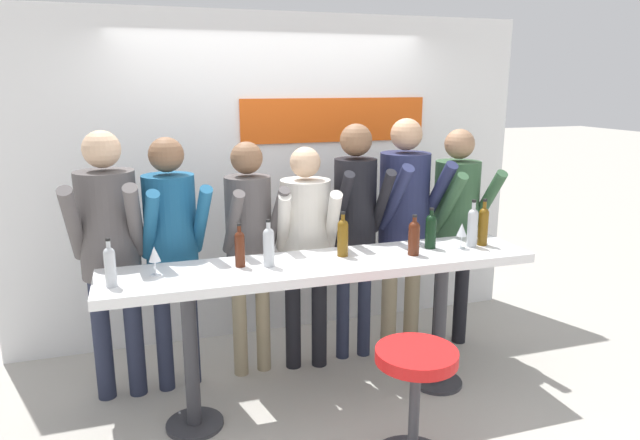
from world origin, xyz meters
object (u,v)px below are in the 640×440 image
(wine_bottle_5, at_px, (473,226))
(wine_bottle_6, at_px, (414,236))
(tasting_table, at_px, (324,283))
(wine_bottle_4, at_px, (110,265))
(wine_bottle_7, at_px, (343,236))
(wine_glass_0, at_px, (462,231))
(person_center_right, at_px, (355,214))
(wine_bottle_1, at_px, (269,245))
(person_left, at_px, (172,236))
(bar_stool, at_px, (415,388))
(person_right, at_px, (404,210))
(wine_bottle_3, at_px, (483,224))
(person_far_left, at_px, (109,238))
(wine_bottle_0, at_px, (431,229))
(wine_bottle_2, at_px, (240,247))
(person_center, at_px, (306,235))
(person_far_right, at_px, (456,214))
(wine_glass_1, at_px, (154,255))
(person_center_left, at_px, (249,233))

(wine_bottle_5, relative_size, wine_bottle_6, 1.22)
(tasting_table, bearing_deg, wine_bottle_4, -176.44)
(wine_bottle_4, relative_size, wine_bottle_7, 0.94)
(wine_glass_0, bearing_deg, tasting_table, 179.36)
(person_center_right, relative_size, wine_bottle_1, 6.14)
(tasting_table, xyz_separation_m, person_left, (-0.90, 0.53, 0.25))
(bar_stool, distance_m, person_right, 1.62)
(wine_bottle_3, bearing_deg, tasting_table, -179.21)
(person_far_left, distance_m, wine_bottle_0, 2.13)
(wine_bottle_0, relative_size, wine_bottle_6, 1.04)
(wine_bottle_2, relative_size, wine_bottle_4, 0.98)
(person_left, xyz_separation_m, wine_glass_0, (1.88, -0.54, 0.02))
(person_left, relative_size, wine_bottle_1, 5.96)
(person_center_right, distance_m, wine_bottle_0, 0.62)
(person_center, relative_size, wine_bottle_3, 5.10)
(wine_bottle_4, distance_m, wine_bottle_6, 1.87)
(wine_bottle_1, bearing_deg, person_left, 136.49)
(person_center_right, relative_size, wine_bottle_3, 5.56)
(bar_stool, height_order, person_far_right, person_far_right)
(wine_bottle_1, bearing_deg, wine_bottle_6, -3.32)
(wine_bottle_3, height_order, wine_bottle_6, wine_bottle_3)
(wine_bottle_5, bearing_deg, wine_glass_1, 179.07)
(person_center, bearing_deg, wine_bottle_3, -14.90)
(person_far_left, bearing_deg, wine_bottle_3, -7.54)
(wine_bottle_1, distance_m, wine_bottle_7, 0.51)
(tasting_table, bearing_deg, person_right, 35.39)
(wine_bottle_1, relative_size, wine_bottle_4, 1.07)
(wine_glass_0, bearing_deg, wine_bottle_3, 8.29)
(person_center_left, height_order, wine_bottle_4, person_center_left)
(person_right, xyz_separation_m, wine_glass_0, (0.13, -0.62, -0.02))
(wine_bottle_0, relative_size, wine_glass_1, 1.59)
(bar_stool, relative_size, wine_bottle_7, 2.38)
(bar_stool, bearing_deg, wine_bottle_1, 129.85)
(person_far_right, bearing_deg, wine_bottle_2, -166.25)
(tasting_table, distance_m, wine_bottle_7, 0.33)
(wine_bottle_1, distance_m, wine_glass_1, 0.68)
(wine_bottle_0, distance_m, wine_bottle_5, 0.30)
(person_center_right, xyz_separation_m, wine_bottle_2, (-0.96, -0.52, -0.02))
(person_center_right, distance_m, wine_bottle_3, 0.92)
(bar_stool, relative_size, person_center, 0.42)
(person_left, distance_m, person_right, 1.76)
(wine_bottle_6, bearing_deg, wine_bottle_5, 6.63)
(person_center_left, relative_size, wine_bottle_4, 6.17)
(person_center_left, xyz_separation_m, wine_bottle_7, (0.52, -0.50, 0.06))
(wine_bottle_7, bearing_deg, wine_bottle_2, -178.77)
(person_center, xyz_separation_m, wine_bottle_2, (-0.56, -0.48, 0.09))
(person_center_left, relative_size, wine_bottle_6, 6.38)
(person_far_right, height_order, wine_glass_1, person_far_right)
(person_center_left, height_order, wine_bottle_5, person_center_left)
(person_center, relative_size, wine_glass_1, 9.45)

